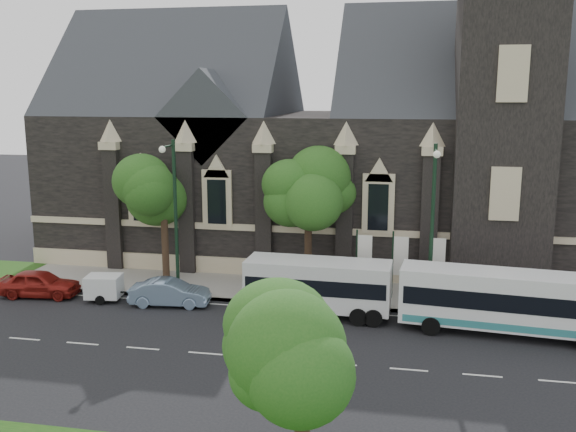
% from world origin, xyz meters
% --- Properties ---
extents(ground, '(160.00, 160.00, 0.00)m').
position_xyz_m(ground, '(0.00, 0.00, 0.00)').
color(ground, black).
rests_on(ground, ground).
extents(sidewalk, '(80.00, 5.00, 0.15)m').
position_xyz_m(sidewalk, '(0.00, 9.50, 0.07)').
color(sidewalk, gray).
rests_on(sidewalk, ground).
extents(museum, '(40.00, 17.70, 29.90)m').
position_xyz_m(museum, '(5.12, 18.78, 8.17)').
color(museum, black).
rests_on(museum, ground).
extents(tree_park_east, '(3.40, 3.40, 6.28)m').
position_xyz_m(tree_park_east, '(6.18, -9.32, 4.62)').
color(tree_park_east, black).
rests_on(tree_park_east, ground).
extents(tree_walk_right, '(4.08, 4.08, 7.80)m').
position_xyz_m(tree_walk_right, '(3.21, 10.71, 5.82)').
color(tree_walk_right, black).
rests_on(tree_walk_right, ground).
extents(tree_walk_left, '(3.91, 3.91, 7.64)m').
position_xyz_m(tree_walk_left, '(-5.80, 10.70, 5.73)').
color(tree_walk_left, black).
rests_on(tree_walk_left, ground).
extents(street_lamp_near, '(0.36, 1.88, 9.00)m').
position_xyz_m(street_lamp_near, '(10.00, 7.09, 5.11)').
color(street_lamp_near, black).
rests_on(street_lamp_near, ground).
extents(street_lamp_mid, '(0.36, 1.88, 9.00)m').
position_xyz_m(street_lamp_mid, '(-4.00, 7.09, 5.11)').
color(street_lamp_mid, black).
rests_on(street_lamp_mid, ground).
extents(banner_flag_left, '(0.90, 0.10, 4.00)m').
position_xyz_m(banner_flag_left, '(6.29, 9.00, 2.38)').
color(banner_flag_left, black).
rests_on(banner_flag_left, ground).
extents(banner_flag_center, '(0.90, 0.10, 4.00)m').
position_xyz_m(banner_flag_center, '(8.29, 9.00, 2.38)').
color(banner_flag_center, black).
rests_on(banner_flag_center, ground).
extents(banner_flag_right, '(0.90, 0.10, 4.00)m').
position_xyz_m(banner_flag_right, '(10.29, 9.00, 2.38)').
color(banner_flag_right, black).
rests_on(banner_flag_right, ground).
extents(tour_coach, '(10.81, 3.38, 3.10)m').
position_xyz_m(tour_coach, '(13.86, 4.86, 1.70)').
color(tour_coach, white).
rests_on(tour_coach, ground).
extents(shuttle_bus, '(7.62, 2.84, 2.91)m').
position_xyz_m(shuttle_bus, '(4.27, 5.98, 1.68)').
color(shuttle_bus, silver).
rests_on(shuttle_bus, ground).
extents(box_trailer, '(2.81, 1.66, 1.46)m').
position_xyz_m(box_trailer, '(-7.87, 5.91, 0.83)').
color(box_trailer, silver).
rests_on(box_trailer, ground).
extents(sedan, '(4.51, 1.98, 1.44)m').
position_xyz_m(sedan, '(-3.95, 5.88, 0.72)').
color(sedan, '#7D96B4').
rests_on(sedan, ground).
extents(car_far_red, '(4.69, 2.26, 1.54)m').
position_xyz_m(car_far_red, '(-11.86, 5.92, 0.77)').
color(car_far_red, maroon).
rests_on(car_far_red, ground).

